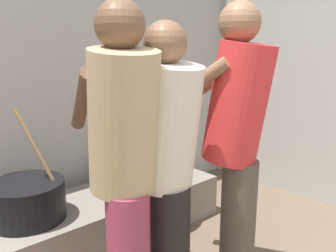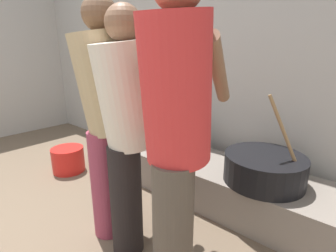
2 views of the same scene
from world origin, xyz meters
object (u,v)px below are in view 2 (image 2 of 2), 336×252
at_px(cooking_pot_main, 174,138).
at_px(cook_in_red_shirt, 176,129).
at_px(bucket_red_plastic, 68,159).
at_px(cooking_pot_secondary, 264,168).
at_px(cook_in_tan_shirt, 105,110).
at_px(cook_in_cream_shirt, 127,124).

distance_m(cooking_pot_main, cook_in_red_shirt, 1.35).
bearing_deg(cooking_pot_main, cook_in_red_shirt, -50.54).
bearing_deg(cook_in_red_shirt, bucket_red_plastic, 168.19).
height_order(cook_in_red_shirt, bucket_red_plastic, cook_in_red_shirt).
relative_size(cooking_pot_secondary, cook_in_tan_shirt, 0.42).
bearing_deg(cooking_pot_secondary, cook_in_red_shirt, -96.42).
height_order(cooking_pot_main, cooking_pot_secondary, cooking_pot_main).
height_order(cook_in_red_shirt, cook_in_cream_shirt, cook_in_red_shirt).
relative_size(cook_in_cream_shirt, bucket_red_plastic, 4.43).
bearing_deg(bucket_red_plastic, cooking_pot_main, 29.96).
bearing_deg(cook_in_tan_shirt, bucket_red_plastic, 166.37).
distance_m(cook_in_tan_shirt, cook_in_cream_shirt, 0.24).
relative_size(cooking_pot_main, cook_in_red_shirt, 0.43).
bearing_deg(bucket_red_plastic, cooking_pot_secondary, 15.56).
relative_size(cook_in_red_shirt, cook_in_cream_shirt, 1.07).
distance_m(cook_in_red_shirt, bucket_red_plastic, 2.03).
bearing_deg(cook_in_red_shirt, cooking_pot_main, 129.46).
bearing_deg(cook_in_cream_shirt, cook_in_tan_shirt, 175.55).
xyz_separation_m(cook_in_red_shirt, bucket_red_plastic, (-1.83, 0.38, -0.79)).
bearing_deg(cook_in_cream_shirt, cook_in_red_shirt, -10.73).
bearing_deg(cook_in_tan_shirt, cook_in_cream_shirt, -4.45).
bearing_deg(cooking_pot_secondary, bucket_red_plastic, -164.44).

